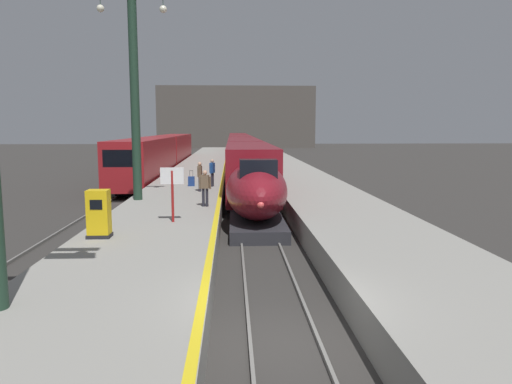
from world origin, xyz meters
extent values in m
plane|color=#33302D|center=(0.00, 0.00, 0.00)|extent=(260.00, 260.00, 0.00)
cube|color=gray|center=(-4.05, 24.75, 0.53)|extent=(4.80, 110.00, 1.05)
cube|color=gray|center=(4.05, 24.75, 0.53)|extent=(4.80, 110.00, 1.05)
cube|color=yellow|center=(-1.77, 24.75, 1.05)|extent=(0.20, 107.80, 0.01)
cube|color=slate|center=(-0.75, 27.50, 0.06)|extent=(0.08, 110.00, 0.12)
cube|color=slate|center=(0.75, 27.50, 0.06)|extent=(0.08, 110.00, 0.12)
cube|color=slate|center=(-8.85, 27.50, 0.06)|extent=(0.08, 110.00, 0.12)
cube|color=slate|center=(-7.35, 27.50, 0.06)|extent=(0.08, 110.00, 0.12)
ellipsoid|color=maroon|center=(0.00, 12.12, 1.83)|extent=(2.78, 6.89, 2.56)
cube|color=#28282D|center=(0.00, 11.77, 0.28)|extent=(2.46, 5.86, 0.55)
cube|color=black|center=(0.00, 10.56, 2.90)|extent=(1.59, 1.00, 0.90)
sphere|color=#F24C4C|center=(0.00, 8.75, 1.68)|extent=(0.28, 0.28, 0.28)
cube|color=maroon|center=(0.00, 21.18, 2.08)|extent=(2.90, 14.00, 3.05)
cube|color=black|center=(-1.42, 21.18, 2.62)|extent=(0.04, 11.90, 0.80)
cube|color=black|center=(1.42, 21.18, 2.62)|extent=(0.04, 11.90, 0.80)
cube|color=silver|center=(0.00, 21.18, 0.80)|extent=(2.92, 13.30, 0.24)
cube|color=black|center=(0.00, 16.70, 0.28)|extent=(2.03, 2.20, 0.56)
cube|color=black|center=(0.00, 25.66, 0.28)|extent=(2.03, 2.20, 0.56)
cube|color=maroon|center=(0.00, 37.78, 2.08)|extent=(2.90, 18.00, 3.05)
cube|color=black|center=(-1.42, 37.78, 2.62)|extent=(0.04, 15.84, 0.80)
cube|color=black|center=(1.42, 37.78, 2.62)|extent=(0.04, 15.84, 0.80)
cube|color=black|center=(0.00, 31.66, 0.28)|extent=(2.03, 2.20, 0.56)
cube|color=black|center=(0.00, 43.90, 0.28)|extent=(2.03, 2.20, 0.56)
cube|color=maroon|center=(0.00, 56.38, 2.08)|extent=(2.90, 18.00, 3.05)
cube|color=black|center=(-1.42, 56.38, 2.62)|extent=(0.04, 15.84, 0.80)
cube|color=black|center=(1.42, 56.38, 2.62)|extent=(0.04, 15.84, 0.80)
cube|color=black|center=(0.00, 50.26, 0.28)|extent=(2.03, 2.20, 0.56)
cube|color=black|center=(0.00, 62.50, 0.28)|extent=(2.03, 2.20, 0.56)
cube|color=maroon|center=(0.00, 74.98, 2.08)|extent=(2.90, 18.00, 3.05)
cube|color=black|center=(-1.42, 74.98, 2.62)|extent=(0.04, 15.84, 0.80)
cube|color=black|center=(1.42, 74.98, 2.62)|extent=(0.04, 15.84, 0.80)
cube|color=black|center=(0.00, 68.86, 0.28)|extent=(2.03, 2.20, 0.56)
cube|color=black|center=(0.00, 81.10, 0.28)|extent=(2.03, 2.20, 0.56)
cube|color=maroon|center=(-8.10, 29.90, 2.15)|extent=(2.85, 18.00, 3.30)
cube|color=black|center=(-8.10, 20.94, 2.75)|extent=(2.28, 0.08, 1.10)
cube|color=black|center=(-9.49, 29.90, 2.65)|extent=(0.04, 15.30, 0.90)
cube|color=black|center=(-6.71, 29.90, 2.65)|extent=(0.04, 15.30, 0.90)
cube|color=black|center=(-8.10, 24.14, 0.26)|extent=(2.00, 2.00, 0.52)
cube|color=black|center=(-8.10, 35.66, 0.26)|extent=(2.00, 2.00, 0.52)
cube|color=maroon|center=(-8.10, 48.50, 2.15)|extent=(2.85, 18.00, 3.30)
cylinder|color=#1E3828|center=(-5.90, 14.66, 6.19)|extent=(0.44, 0.44, 10.28)
cylinder|color=#1E3828|center=(-7.40, 14.66, 10.73)|extent=(0.03, 0.03, 0.60)
sphere|color=#EFEACC|center=(-7.40, 14.66, 10.38)|extent=(0.36, 0.36, 0.36)
cylinder|color=#1E3828|center=(-4.40, 14.66, 10.73)|extent=(0.03, 0.03, 0.60)
sphere|color=#EFEACC|center=(-4.40, 14.66, 10.38)|extent=(0.36, 0.36, 0.36)
cylinder|color=#23232D|center=(-2.37, 19.98, 1.48)|extent=(0.13, 0.13, 0.85)
cylinder|color=#23232D|center=(-2.31, 20.14, 1.48)|extent=(0.13, 0.13, 0.85)
cube|color=#1E478C|center=(-2.34, 20.06, 2.21)|extent=(0.34, 0.43, 0.62)
cylinder|color=#1E478C|center=(-2.42, 19.83, 2.16)|extent=(0.09, 0.09, 0.58)
cylinder|color=#1E478C|center=(-2.25, 20.28, 2.16)|extent=(0.09, 0.09, 0.58)
sphere|color=tan|center=(-2.34, 20.06, 2.63)|extent=(0.22, 0.22, 0.22)
cylinder|color=#23232D|center=(-2.28, 12.31, 1.48)|extent=(0.13, 0.13, 0.85)
cylinder|color=#23232D|center=(-2.45, 12.33, 1.48)|extent=(0.13, 0.13, 0.85)
cube|color=brown|center=(-2.37, 12.32, 2.21)|extent=(0.41, 0.28, 0.62)
cylinder|color=brown|center=(-2.13, 12.28, 2.16)|extent=(0.09, 0.09, 0.58)
cylinder|color=brown|center=(-2.60, 12.36, 2.16)|extent=(0.09, 0.09, 0.58)
sphere|color=tan|center=(-2.37, 12.32, 2.63)|extent=(0.22, 0.22, 0.22)
cylinder|color=#23232D|center=(-2.97, 17.65, 1.48)|extent=(0.13, 0.13, 0.85)
cylinder|color=#23232D|center=(-2.95, 17.82, 1.48)|extent=(0.13, 0.13, 0.85)
cube|color=brown|center=(-2.96, 17.73, 2.21)|extent=(0.26, 0.40, 0.62)
cylinder|color=brown|center=(-2.98, 17.49, 2.16)|extent=(0.09, 0.09, 0.58)
cylinder|color=brown|center=(-2.93, 17.97, 2.16)|extent=(0.09, 0.09, 0.58)
sphere|color=tan|center=(-2.96, 17.73, 2.63)|extent=(0.22, 0.22, 0.22)
cube|color=navy|center=(-3.66, 20.30, 1.35)|extent=(0.40, 0.22, 0.60)
cylinder|color=#262628|center=(-3.76, 20.30, 1.83)|extent=(0.02, 0.02, 0.36)
cylinder|color=#262628|center=(-3.56, 20.30, 1.83)|extent=(0.02, 0.02, 0.36)
cube|color=#262628|center=(-3.66, 20.30, 2.02)|extent=(0.22, 0.03, 0.02)
cube|color=yellow|center=(-5.55, 6.08, 1.85)|extent=(0.70, 0.56, 1.60)
cube|color=black|center=(-5.55, 5.80, 2.20)|extent=(0.40, 0.02, 0.32)
cube|color=black|center=(-5.55, 6.08, 1.11)|extent=(0.76, 0.62, 0.12)
cylinder|color=maroon|center=(-3.42, 8.66, 2.05)|extent=(0.10, 0.10, 2.00)
cube|color=white|center=(-3.42, 8.66, 2.85)|extent=(0.90, 0.06, 0.64)
cube|color=#4C4742|center=(0.00, 102.00, 7.00)|extent=(36.00, 2.00, 14.00)
camera|label=1|loc=(-1.12, -10.06, 4.70)|focal=34.14mm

